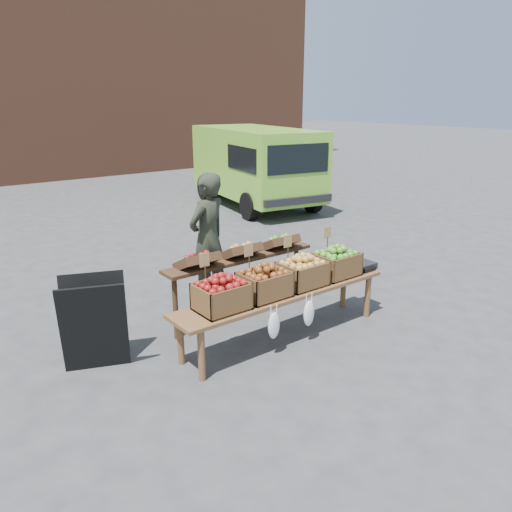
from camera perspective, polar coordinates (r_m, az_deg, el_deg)
ground at (r=5.86m, az=5.26°, el=-8.87°), size 80.00×80.00×0.00m
delivery_van at (r=12.53m, az=-0.07°, el=10.06°), size 2.68×4.52×1.90m
vendor at (r=6.54m, az=-5.53°, el=2.04°), size 0.72×0.58×1.71m
chalkboard_sign at (r=5.22m, az=-17.98°, el=-7.33°), size 0.72×0.56×0.96m
back_table at (r=6.04m, az=-1.76°, el=-2.60°), size 2.10×0.44×1.04m
display_bench at (r=5.64m, az=3.13°, el=-6.70°), size 2.70×0.56×0.57m
crate_golden_apples at (r=5.01m, az=-3.97°, el=-4.66°), size 0.50×0.40×0.28m
crate_russet_pears at (r=5.31m, az=0.96°, el=-3.29°), size 0.50×0.40×0.28m
crate_red_apples at (r=5.65m, az=5.32°, el=-2.05°), size 0.50×0.40×0.28m
crate_green_apples at (r=6.02m, az=9.16°, el=-0.95°), size 0.50×0.40×0.28m
weighing_scale at (r=6.36m, az=11.75°, el=-1.05°), size 0.34×0.30×0.08m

